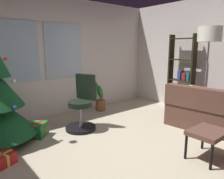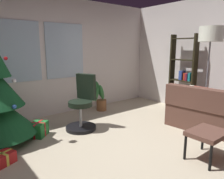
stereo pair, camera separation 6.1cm
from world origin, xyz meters
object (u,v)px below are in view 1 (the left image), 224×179
Objects in this scene: gift_box_green at (38,130)px; office_chair at (82,108)px; bookshelf at (181,78)px; footstool at (208,134)px; floor_lamp at (209,39)px; gift_box_red at (3,160)px; gift_box_gold at (16,125)px; potted_plant at (98,98)px.

gift_box_green is 0.85m from office_chair.
footstool is at bearing -138.30° from bookshelf.
bookshelf is 1.24m from floor_lamp.
office_chair is at bearing 148.46° from floor_lamp.
gift_box_red is 0.88× the size of gift_box_green.
gift_box_red is 0.19× the size of bookshelf.
gift_box_gold is at bearing 121.61° from footstool.
floor_lamp is at bearing -116.47° from bookshelf.
bookshelf reaches higher than gift_box_gold.
potted_plant is at bearing 26.16° from gift_box_red.
bookshelf reaches higher than gift_box_red.
office_chair is 0.54× the size of floor_lamp.
potted_plant is at bearing 119.89° from floor_lamp.
floor_lamp is at bearing -60.11° from potted_plant.
bookshelf is at bearing 63.53° from floor_lamp.
gift_box_red is at bearing -163.74° from office_chair.
floor_lamp reaches higher than gift_box_red.
footstool is 0.73× the size of potted_plant.
footstool is 2.20× the size of gift_box_gold.
bookshelf is at bearing -11.55° from gift_box_green.
bookshelf is at bearing -0.75° from gift_box_red.
gift_box_gold is at bearing 179.87° from potted_plant.
gift_box_red is 3.98m from floor_lamp.
gift_box_gold is (0.50, 1.18, 0.01)m from gift_box_red.
office_chair is (-0.73, 2.03, 0.05)m from footstool.
footstool is at bearing -93.79° from potted_plant.
floor_lamp is (-0.39, -0.79, 0.87)m from bookshelf.
gift_box_gold is at bearing 67.08° from gift_box_red.
footstool is 2.16m from office_chair.
gift_box_gold is 1.28m from office_chair.
gift_box_red is at bearing 166.67° from floor_lamp.
floor_lamp is (3.55, -0.84, 1.58)m from gift_box_red.
bookshelf reaches higher than potted_plant.
gift_box_green is 3.55m from floor_lamp.
gift_box_gold reaches higher than gift_box_red.
gift_box_green is at bearing 152.98° from floor_lamp.
potted_plant reaches higher than gift_box_red.
gift_box_red is 0.34× the size of office_chair.
gift_box_green is 3.38m from bookshelf.
footstool is 1.51× the size of gift_box_red.
footstool is 2.69m from gift_box_green.
potted_plant is at bearing 39.14° from office_chair.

